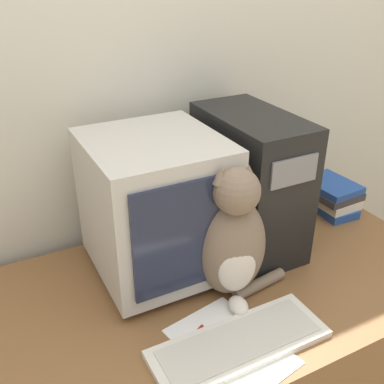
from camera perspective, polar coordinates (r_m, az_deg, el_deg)
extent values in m
cube|color=beige|center=(1.49, -6.15, 12.76)|extent=(7.00, 0.05, 2.50)
cube|color=brown|center=(1.62, 1.89, -22.43)|extent=(1.50, 0.76, 0.77)
cube|color=#BCB7AD|center=(1.41, -4.35, -9.08)|extent=(0.25, 0.23, 0.02)
cube|color=#BCB7AD|center=(1.30, -4.68, -1.53)|extent=(0.36, 0.38, 0.40)
cube|color=#1E2338|center=(1.15, -0.78, -5.79)|extent=(0.29, 0.01, 0.31)
cube|color=black|center=(1.44, 7.25, 1.27)|extent=(0.22, 0.41, 0.45)
cube|color=slate|center=(1.24, 12.88, 2.57)|extent=(0.15, 0.01, 0.08)
cube|color=silver|center=(1.18, 6.04, -18.59)|extent=(0.45, 0.16, 0.02)
cube|color=beige|center=(1.17, 6.07, -18.24)|extent=(0.41, 0.13, 0.00)
ellipsoid|color=#7A6651|center=(1.25, 4.90, -6.88)|extent=(0.23, 0.20, 0.30)
ellipsoid|color=beige|center=(1.21, 5.69, -9.32)|extent=(0.11, 0.07, 0.17)
sphere|color=#7A6651|center=(1.13, 5.69, 0.12)|extent=(0.15, 0.15, 0.12)
cone|color=#7A6651|center=(1.10, 3.65, 2.15)|extent=(0.04, 0.04, 0.04)
cone|color=#7A6651|center=(1.12, 7.19, 2.48)|extent=(0.04, 0.04, 0.04)
ellipsoid|color=beige|center=(1.26, 5.90, -14.19)|extent=(0.07, 0.09, 0.04)
cylinder|color=#7A6651|center=(1.34, 8.53, -11.49)|extent=(0.18, 0.06, 0.03)
cube|color=#234793|center=(1.78, 17.15, -1.82)|extent=(0.13, 0.20, 0.03)
cube|color=beige|center=(1.77, 17.10, -0.76)|extent=(0.13, 0.20, 0.03)
cube|color=#383333|center=(1.75, 17.43, -0.06)|extent=(0.16, 0.18, 0.03)
cube|color=#234793|center=(1.75, 17.29, 0.82)|extent=(0.16, 0.20, 0.03)
cylinder|color=maroon|center=(1.18, -0.60, -18.62)|extent=(0.13, 0.08, 0.01)
cube|color=white|center=(1.18, 4.90, -18.94)|extent=(0.26, 0.33, 0.00)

